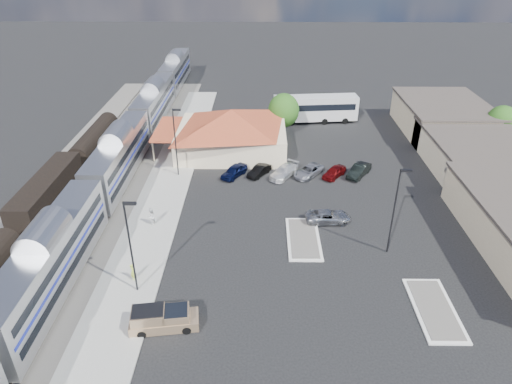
{
  "coord_description": "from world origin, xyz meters",
  "views": [
    {
      "loc": [
        -0.34,
        -36.22,
        26.79
      ],
      "look_at": [
        -0.89,
        6.79,
        2.8
      ],
      "focal_mm": 32.0,
      "sensor_mm": 36.0,
      "label": 1
    }
  ],
  "objects_px": {
    "station_depot": "(231,130)",
    "coach_bus": "(316,107)",
    "suv": "(328,217)",
    "pickup_truck": "(164,319)"
  },
  "relations": [
    {
      "from": "suv",
      "to": "station_depot",
      "type": "bearing_deg",
      "value": 28.98
    },
    {
      "from": "pickup_truck",
      "to": "coach_bus",
      "type": "height_order",
      "value": "coach_bus"
    },
    {
      "from": "station_depot",
      "to": "pickup_truck",
      "type": "distance_m",
      "value": 34.38
    },
    {
      "from": "station_depot",
      "to": "coach_bus",
      "type": "height_order",
      "value": "station_depot"
    },
    {
      "from": "station_depot",
      "to": "coach_bus",
      "type": "xyz_separation_m",
      "value": [
        13.1,
        12.0,
        -0.62
      ]
    },
    {
      "from": "station_depot",
      "to": "coach_bus",
      "type": "bearing_deg",
      "value": 42.49
    },
    {
      "from": "pickup_truck",
      "to": "suv",
      "type": "relative_size",
      "value": 1.13
    },
    {
      "from": "suv",
      "to": "coach_bus",
      "type": "distance_m",
      "value": 30.81
    },
    {
      "from": "coach_bus",
      "to": "suv",
      "type": "bearing_deg",
      "value": 171.37
    },
    {
      "from": "pickup_truck",
      "to": "coach_bus",
      "type": "relative_size",
      "value": 0.4
    }
  ]
}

